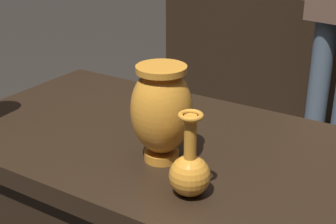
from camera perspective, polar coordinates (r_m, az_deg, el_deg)
vase_centerpiece at (r=1.09m, az=-0.76°, el=0.22°), size 0.14×0.14×0.23m
vase_left_accent at (r=0.98m, az=2.57°, el=-6.88°), size 0.09×0.09×0.18m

